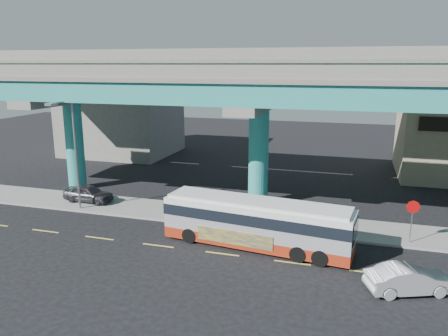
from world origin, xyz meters
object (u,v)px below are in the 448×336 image
(sedan, at_px, (410,279))
(street_lamp, at_px, (70,139))
(parked_car, at_px, (88,193))
(stop_sign, at_px, (413,212))
(transit_bus, at_px, (257,222))

(sedan, distance_m, street_lamp, 23.17)
(sedan, height_order, parked_car, parked_car)
(parked_car, relative_size, stop_sign, 1.51)
(transit_bus, relative_size, stop_sign, 4.33)
(street_lamp, bearing_deg, transit_bus, -8.85)
(parked_car, distance_m, street_lamp, 5.06)
(transit_bus, xyz_separation_m, stop_sign, (8.72, 2.93, 0.48))
(sedan, distance_m, parked_car, 23.57)
(parked_car, xyz_separation_m, stop_sign, (23.01, -1.37, 1.24))
(parked_car, distance_m, stop_sign, 23.08)
(transit_bus, xyz_separation_m, street_lamp, (-13.97, 2.17, 3.82))
(street_lamp, bearing_deg, stop_sign, 1.89)
(sedan, xyz_separation_m, parked_car, (-22.37, 7.43, 0.14))
(street_lamp, bearing_deg, sedan, -13.52)
(transit_bus, xyz_separation_m, sedan, (8.08, -3.13, -0.90))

